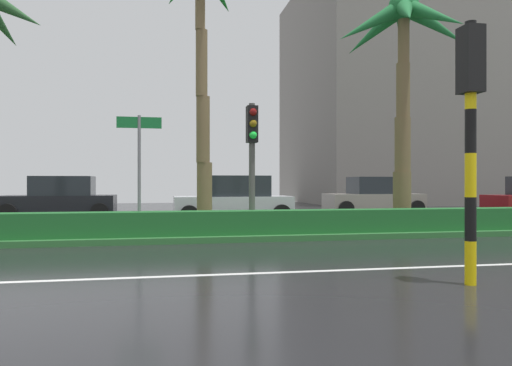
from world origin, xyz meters
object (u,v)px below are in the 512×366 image
Objects in this scene: palm_tree_centre_right at (403,45)px; car_in_traffic_third at (374,197)px; street_name_sign at (139,158)px; palm_tree_centre at (201,0)px; traffic_signal_foreground at (470,104)px; car_in_traffic_leading at (60,199)px; traffic_signal_median_right at (252,144)px; car_in_traffic_second at (234,200)px.

palm_tree_centre_right is 8.81m from car_in_traffic_third.
car_in_traffic_third is at bearing 39.16° from street_name_sign.
palm_tree_centre_right is (6.08, -0.33, -1.06)m from palm_tree_centre.
traffic_signal_foreground reaches higher than street_name_sign.
palm_tree_centre_right reaches higher than car_in_traffic_leading.
palm_tree_centre_right reaches higher than traffic_signal_foreground.
street_name_sign is 12.97m from car_in_traffic_third.
traffic_signal_median_right is 10.91m from car_in_traffic_third.
palm_tree_centre_right is at bearing 12.41° from traffic_signal_median_right.
car_in_traffic_leading is at bearing -59.86° from traffic_signal_foreground.
car_in_traffic_second is (-4.54, 4.31, -4.82)m from palm_tree_centre_right.
car_in_traffic_second is (1.53, 3.98, -5.87)m from palm_tree_centre.
car_in_traffic_second is (-1.70, 11.69, -1.78)m from traffic_signal_foreground.
palm_tree_centre_right is at bearing 72.09° from car_in_traffic_third.
palm_tree_centre is at bearing 131.12° from traffic_signal_median_right.
car_in_traffic_third is at bearing -109.54° from traffic_signal_foreground.
traffic_signal_foreground is 11.95m from car_in_traffic_second.
traffic_signal_median_right reaches higher than car_in_traffic_third.
car_in_traffic_leading and car_in_traffic_second have the same top height.
street_name_sign is at bearing 39.16° from car_in_traffic_third.
traffic_signal_median_right is (-4.86, -1.07, -3.15)m from palm_tree_centre_right.
palm_tree_centre is 2.15× the size of traffic_signal_foreground.
car_in_traffic_third is (8.35, 6.69, -5.87)m from palm_tree_centre.
car_in_traffic_third is (5.11, 14.40, -1.78)m from traffic_signal_foreground.
car_in_traffic_leading is (-11.13, 6.89, -4.82)m from palm_tree_centre_right.
car_in_traffic_second is at bearing 158.61° from car_in_traffic_leading.
palm_tree_centre is 5.12m from street_name_sign.
palm_tree_centre reaches higher than traffic_signal_median_right.
car_in_traffic_leading is at bearing -21.39° from car_in_traffic_second.
street_name_sign is (-1.66, -1.46, -4.62)m from palm_tree_centre.
palm_tree_centre_right is 1.66× the size of car_in_traffic_third.
traffic_signal_foreground is 16.60m from car_in_traffic_leading.
car_in_traffic_third is (10.01, 8.15, -1.25)m from street_name_sign.
palm_tree_centre_right is 2.37× the size of street_name_sign.
palm_tree_centre reaches higher than traffic_signal_foreground.
street_name_sign is 0.79× the size of traffic_signal_foreground.
palm_tree_centre_right is 8.48m from traffic_signal_foreground.
traffic_signal_median_right is 0.90× the size of traffic_signal_foreground.
palm_tree_centre reaches higher than street_name_sign.
traffic_signal_foreground reaches higher than car_in_traffic_leading.
street_name_sign is at bearing -178.69° from traffic_signal_median_right.
traffic_signal_median_right is at bearing -72.30° from traffic_signal_foreground.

